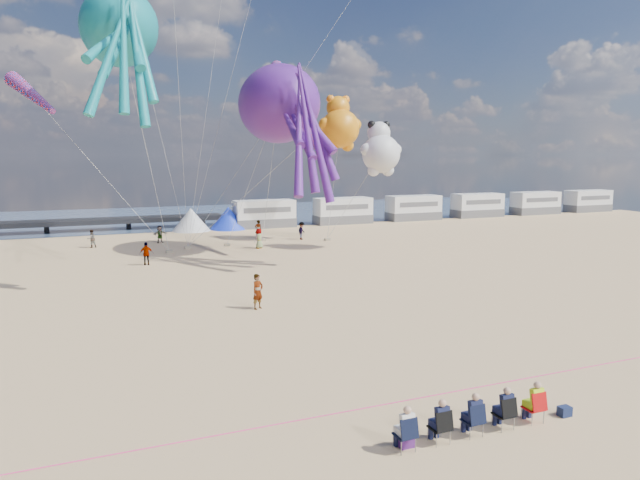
% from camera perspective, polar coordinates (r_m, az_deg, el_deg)
% --- Properties ---
extents(ground, '(120.00, 120.00, 0.00)m').
position_cam_1_polar(ground, '(24.65, 7.93, -10.27)').
color(ground, '#DAB37D').
rests_on(ground, ground).
extents(water, '(120.00, 120.00, 0.00)m').
position_cam_1_polar(water, '(76.48, -13.12, 2.36)').
color(water, '#3B5171').
rests_on(water, ground).
extents(motorhome_0, '(6.60, 2.50, 3.00)m').
position_cam_1_polar(motorhome_0, '(63.05, -5.59, 2.63)').
color(motorhome_0, silver).
rests_on(motorhome_0, ground).
extents(motorhome_1, '(6.60, 2.50, 3.00)m').
position_cam_1_polar(motorhome_1, '(66.36, 2.30, 2.95)').
color(motorhome_1, silver).
rests_on(motorhome_1, ground).
extents(motorhome_2, '(6.60, 2.50, 3.00)m').
position_cam_1_polar(motorhome_2, '(70.80, 9.34, 3.19)').
color(motorhome_2, silver).
rests_on(motorhome_2, ground).
extents(motorhome_3, '(6.60, 2.50, 3.00)m').
position_cam_1_polar(motorhome_3, '(76.17, 15.46, 3.37)').
color(motorhome_3, silver).
rests_on(motorhome_3, ground).
extents(motorhome_4, '(6.60, 2.50, 3.00)m').
position_cam_1_polar(motorhome_4, '(82.29, 20.73, 3.48)').
color(motorhome_4, silver).
rests_on(motorhome_4, ground).
extents(motorhome_5, '(6.60, 2.50, 3.00)m').
position_cam_1_polar(motorhome_5, '(89.00, 25.24, 3.56)').
color(motorhome_5, silver).
rests_on(motorhome_5, ground).
extents(tent_white, '(4.00, 4.00, 2.40)m').
position_cam_1_polar(tent_white, '(61.31, -12.78, 2.01)').
color(tent_white, white).
rests_on(tent_white, ground).
extents(tent_blue, '(4.00, 4.00, 2.40)m').
position_cam_1_polar(tent_blue, '(62.08, -9.13, 2.19)').
color(tent_blue, '#1933CC').
rests_on(tent_blue, ground).
extents(spectator_row, '(6.10, 0.90, 1.30)m').
position_cam_1_polar(spectator_row, '(17.40, 14.99, -16.42)').
color(spectator_row, black).
rests_on(spectator_row, ground).
extents(cooler_purple, '(0.40, 0.30, 0.32)m').
position_cam_1_polar(cooler_purple, '(16.66, 8.57, -19.27)').
color(cooler_purple, '#4C1C6A').
rests_on(cooler_purple, ground).
extents(cooler_navy, '(0.38, 0.28, 0.30)m').
position_cam_1_polar(cooler_navy, '(19.64, 23.26, -15.46)').
color(cooler_navy, '#162045').
rests_on(cooler_navy, ground).
extents(rope_line, '(34.00, 0.03, 0.03)m').
position_cam_1_polar(rope_line, '(20.75, 15.05, -14.11)').
color(rope_line, '#F2338C').
rests_on(rope_line, ground).
extents(standing_person, '(0.80, 0.71, 1.84)m').
position_cam_1_polar(standing_person, '(29.69, -6.25, -5.15)').
color(standing_person, tan).
rests_on(standing_person, ground).
extents(beachgoer_0, '(0.73, 0.60, 1.70)m').
position_cam_1_polar(beachgoer_0, '(48.85, -6.11, 0.15)').
color(beachgoer_0, '#7F6659').
rests_on(beachgoer_0, ground).
extents(beachgoer_1, '(0.88, 0.72, 1.54)m').
position_cam_1_polar(beachgoer_1, '(52.76, -21.88, 0.12)').
color(beachgoer_1, '#7F6659').
rests_on(beachgoer_1, ground).
extents(beachgoer_2, '(1.02, 1.03, 1.68)m').
position_cam_1_polar(beachgoer_2, '(53.68, -1.85, 0.93)').
color(beachgoer_2, '#7F6659').
rests_on(beachgoer_2, ground).
extents(beachgoer_3, '(1.14, 0.73, 1.68)m').
position_cam_1_polar(beachgoer_3, '(43.04, -16.96, -1.32)').
color(beachgoer_3, '#7F6659').
rests_on(beachgoer_3, ground).
extents(beachgoer_4, '(1.00, 0.74, 1.58)m').
position_cam_1_polar(beachgoer_4, '(53.67, -15.72, 0.56)').
color(beachgoer_4, '#7F6659').
rests_on(beachgoer_4, ground).
extents(beachgoer_5, '(1.66, 0.54, 1.79)m').
position_cam_1_polar(beachgoer_5, '(54.46, -6.20, 1.06)').
color(beachgoer_5, '#7F6659').
rests_on(beachgoer_5, ground).
extents(sandbag_a, '(0.50, 0.35, 0.22)m').
position_cam_1_polar(sandbag_a, '(48.06, -14.85, -1.12)').
color(sandbag_a, gray).
rests_on(sandbag_a, ground).
extents(sandbag_b, '(0.50, 0.35, 0.22)m').
position_cam_1_polar(sandbag_b, '(50.59, -9.28, -0.47)').
color(sandbag_b, gray).
rests_on(sandbag_b, ground).
extents(sandbag_c, '(0.50, 0.35, 0.22)m').
position_cam_1_polar(sandbag_c, '(53.12, 0.73, 0.06)').
color(sandbag_c, gray).
rests_on(sandbag_c, ground).
extents(sandbag_d, '(0.50, 0.35, 0.22)m').
position_cam_1_polar(sandbag_d, '(53.35, -5.76, 0.06)').
color(sandbag_d, gray).
rests_on(sandbag_d, ground).
extents(sandbag_e, '(0.50, 0.35, 0.22)m').
position_cam_1_polar(sandbag_e, '(49.91, -13.08, -0.71)').
color(sandbag_e, gray).
rests_on(sandbag_e, ground).
extents(kite_octopus_teal, '(6.40, 10.58, 11.27)m').
position_cam_1_polar(kite_octopus_teal, '(40.11, -19.46, 19.40)').
color(kite_octopus_teal, '#138189').
extents(kite_octopus_purple, '(8.26, 12.13, 12.77)m').
position_cam_1_polar(kite_octopus_purple, '(46.21, -4.19, 13.40)').
color(kite_octopus_purple, '#541E83').
extents(kite_panda, '(4.71, 4.57, 5.36)m').
position_cam_1_polar(kite_panda, '(47.61, 6.12, 8.58)').
color(kite_panda, silver).
extents(kite_teddy_orange, '(5.31, 5.16, 5.95)m').
position_cam_1_polar(kite_teddy_orange, '(52.30, 2.03, 11.08)').
color(kite_teddy_orange, orange).
extents(windsock_left, '(3.91, 7.36, 7.51)m').
position_cam_1_polar(windsock_left, '(43.24, -26.89, 12.87)').
color(windsock_left, red).
extents(windsock_mid, '(2.25, 6.80, 6.73)m').
position_cam_1_polar(windsock_mid, '(45.84, -3.85, 15.71)').
color(windsock_mid, red).
extents(windsock_right, '(1.70, 5.09, 5.01)m').
position_cam_1_polar(windsock_right, '(45.23, -0.88, 10.38)').
color(windsock_right, red).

